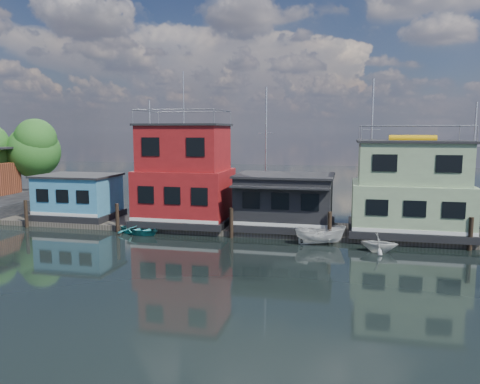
% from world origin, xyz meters
% --- Properties ---
extents(ground, '(160.00, 160.00, 0.00)m').
position_xyz_m(ground, '(0.00, 0.00, 0.00)').
color(ground, black).
rests_on(ground, ground).
extents(dock, '(48.00, 5.00, 0.40)m').
position_xyz_m(dock, '(0.00, 12.00, 0.20)').
color(dock, '#595147').
rests_on(dock, ground).
extents(houseboat_blue, '(6.40, 4.90, 3.66)m').
position_xyz_m(houseboat_blue, '(-18.00, 12.00, 2.21)').
color(houseboat_blue, black).
rests_on(houseboat_blue, dock).
extents(houseboat_red, '(7.40, 5.90, 11.86)m').
position_xyz_m(houseboat_red, '(-8.50, 12.00, 4.10)').
color(houseboat_red, black).
rests_on(houseboat_red, dock).
extents(houseboat_dark, '(7.40, 6.10, 4.06)m').
position_xyz_m(houseboat_dark, '(-0.50, 11.98, 2.42)').
color(houseboat_dark, black).
rests_on(houseboat_dark, dock).
extents(houseboat_green, '(8.40, 5.90, 7.03)m').
position_xyz_m(houseboat_green, '(8.50, 12.00, 3.55)').
color(houseboat_green, black).
rests_on(houseboat_green, dock).
extents(pilings, '(42.28, 0.28, 2.20)m').
position_xyz_m(pilings, '(-0.33, 9.20, 1.10)').
color(pilings, '#2D2116').
rests_on(pilings, ground).
extents(background_masts, '(36.40, 0.16, 12.00)m').
position_xyz_m(background_masts, '(4.76, 18.00, 5.55)').
color(background_masts, silver).
rests_on(background_masts, ground).
extents(motorboat, '(3.64, 1.96, 1.33)m').
position_xyz_m(motorboat, '(2.41, 8.62, 0.67)').
color(motorboat, silver).
rests_on(motorboat, ground).
extents(dinghy_white, '(2.57, 2.29, 1.23)m').
position_xyz_m(dinghy_white, '(6.19, 7.48, 0.62)').
color(dinghy_white, silver).
rests_on(dinghy_white, ground).
extents(dinghy_teal, '(4.18, 3.64, 0.72)m').
position_xyz_m(dinghy_teal, '(-10.98, 8.91, 0.36)').
color(dinghy_teal, teal).
rests_on(dinghy_teal, ground).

